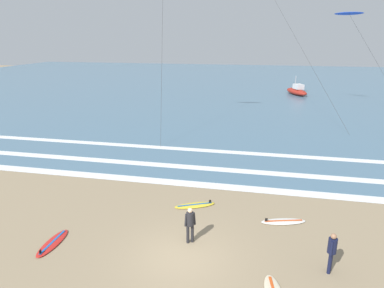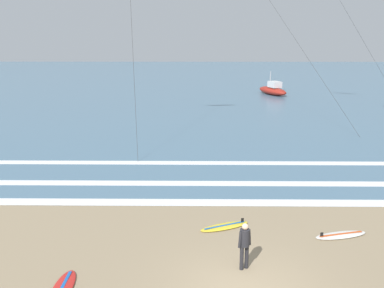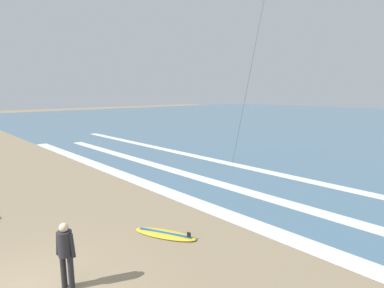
{
  "view_description": "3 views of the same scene",
  "coord_description": "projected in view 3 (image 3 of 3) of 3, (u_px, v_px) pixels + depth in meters",
  "views": [
    {
      "loc": [
        2.79,
        -11.32,
        8.32
      ],
      "look_at": [
        -0.72,
        5.41,
        2.96
      ],
      "focal_mm": 32.22,
      "sensor_mm": 36.0,
      "label": 1
    },
    {
      "loc": [
        -1.44,
        -12.64,
        7.69
      ],
      "look_at": [
        -1.64,
        4.89,
        3.26
      ],
      "focal_mm": 43.0,
      "sensor_mm": 36.0,
      "label": 2
    },
    {
      "loc": [
        6.55,
        -1.15,
        4.47
      ],
      "look_at": [
        -2.08,
        7.1,
        2.38
      ],
      "focal_mm": 27.6,
      "sensor_mm": 36.0,
      "label": 3
    }
  ],
  "objects": [
    {
      "name": "wave_foam_outer_break",
      "position": [
        318.0,
        183.0,
        14.7
      ],
      "size": [
        49.94,
        0.74,
        0.01
      ],
      "primitive_type": "cube",
      "color": "white",
      "rests_on": "ocean_surface"
    },
    {
      "name": "wave_foam_mid_break",
      "position": [
        269.0,
        198.0,
        12.59
      ],
      "size": [
        39.78,
        0.76,
        0.01
      ],
      "primitive_type": "cube",
      "color": "white",
      "rests_on": "ocean_surface"
    },
    {
      "name": "surfer_background_far",
      "position": [
        66.0,
        250.0,
        6.68
      ],
      "size": [
        0.48,
        0.34,
        1.6
      ],
      "color": "#232328",
      "rests_on": "ground"
    },
    {
      "name": "wave_foam_shoreline",
      "position": [
        258.0,
        226.0,
        9.94
      ],
      "size": [
        44.8,
        0.85,
        0.01
      ],
      "primitive_type": "cube",
      "color": "white",
      "rests_on": "ocean_surface"
    },
    {
      "name": "surfboard_right_spare",
      "position": [
        165.0,
        234.0,
        9.34
      ],
      "size": [
        2.16,
        1.44,
        0.25
      ],
      "color": "yellow",
      "rests_on": "ground"
    }
  ]
}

